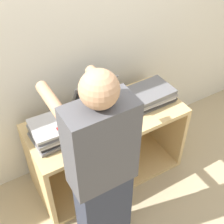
{
  "coord_description": "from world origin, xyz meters",
  "views": [
    {
      "loc": [
        -0.87,
        -1.29,
        2.34
      ],
      "look_at": [
        0.0,
        0.19,
        0.81
      ],
      "focal_mm": 50.0,
      "sensor_mm": 36.0,
      "label": 1
    }
  ],
  "objects_px": {
    "laptop_stack_left": "(58,129)",
    "laptop_stack_right": "(149,95)",
    "person": "(102,175)",
    "laptop_open": "(103,108)"
  },
  "relations": [
    {
      "from": "laptop_stack_left",
      "to": "person",
      "type": "relative_size",
      "value": 0.25
    },
    {
      "from": "laptop_stack_right",
      "to": "person",
      "type": "distance_m",
      "value": 0.9
    },
    {
      "from": "laptop_stack_left",
      "to": "laptop_stack_right",
      "type": "relative_size",
      "value": 0.99
    },
    {
      "from": "laptop_open",
      "to": "person",
      "type": "distance_m",
      "value": 0.67
    },
    {
      "from": "laptop_stack_left",
      "to": "laptop_stack_right",
      "type": "distance_m",
      "value": 0.81
    },
    {
      "from": "laptop_stack_right",
      "to": "person",
      "type": "bearing_deg",
      "value": -144.62
    },
    {
      "from": "laptop_stack_right",
      "to": "person",
      "type": "height_order",
      "value": "person"
    },
    {
      "from": "laptop_open",
      "to": "laptop_stack_right",
      "type": "height_order",
      "value": "laptop_open"
    },
    {
      "from": "laptop_open",
      "to": "laptop_stack_left",
      "type": "relative_size",
      "value": 1.0
    },
    {
      "from": "laptop_stack_left",
      "to": "person",
      "type": "height_order",
      "value": "person"
    }
  ]
}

